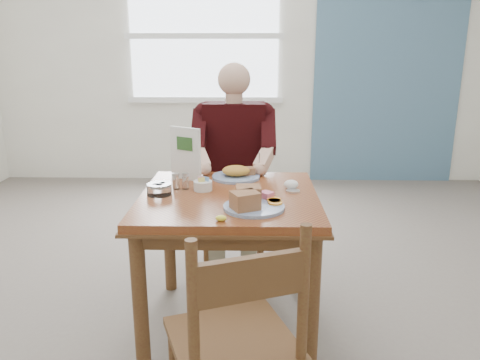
{
  "coord_description": "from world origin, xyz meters",
  "views": [
    {
      "loc": [
        0.11,
        -2.27,
        1.47
      ],
      "look_at": [
        0.06,
        0.0,
        0.83
      ],
      "focal_mm": 35.0,
      "sensor_mm": 36.0,
      "label": 1
    }
  ],
  "objects_px": {
    "chair_far": "(235,197)",
    "near_plate": "(251,201)",
    "diner": "(234,153)",
    "far_plate": "(237,173)",
    "chair_near": "(237,345)",
    "table": "(229,215)"
  },
  "relations": [
    {
      "from": "chair_far",
      "to": "near_plate",
      "type": "height_order",
      "value": "chair_far"
    },
    {
      "from": "chair_far",
      "to": "diner",
      "type": "bearing_deg",
      "value": -89.99
    },
    {
      "from": "near_plate",
      "to": "far_plate",
      "type": "height_order",
      "value": "near_plate"
    },
    {
      "from": "chair_far",
      "to": "diner",
      "type": "distance_m",
      "value": 0.34
    },
    {
      "from": "diner",
      "to": "near_plate",
      "type": "xyz_separation_m",
      "value": [
        0.11,
        -0.92,
        -0.03
      ]
    },
    {
      "from": "chair_near",
      "to": "diner",
      "type": "distance_m",
      "value": 1.62
    },
    {
      "from": "table",
      "to": "chair_near",
      "type": "bearing_deg",
      "value": -85.75
    },
    {
      "from": "chair_far",
      "to": "far_plate",
      "type": "distance_m",
      "value": 0.57
    },
    {
      "from": "chair_near",
      "to": "table",
      "type": "bearing_deg",
      "value": 94.25
    },
    {
      "from": "near_plate",
      "to": "far_plate",
      "type": "distance_m",
      "value": 0.54
    },
    {
      "from": "table",
      "to": "near_plate",
      "type": "height_order",
      "value": "near_plate"
    },
    {
      "from": "chair_far",
      "to": "diner",
      "type": "xyz_separation_m",
      "value": [
        0.0,
        -0.09,
        0.33
      ]
    },
    {
      "from": "chair_far",
      "to": "diner",
      "type": "relative_size",
      "value": 0.69
    },
    {
      "from": "table",
      "to": "chair_far",
      "type": "height_order",
      "value": "chair_far"
    },
    {
      "from": "table",
      "to": "diner",
      "type": "xyz_separation_m",
      "value": [
        0.0,
        0.71,
        0.17
      ]
    },
    {
      "from": "chair_far",
      "to": "near_plate",
      "type": "distance_m",
      "value": 1.06
    },
    {
      "from": "near_plate",
      "to": "diner",
      "type": "bearing_deg",
      "value": 96.94
    },
    {
      "from": "table",
      "to": "chair_near",
      "type": "xyz_separation_m",
      "value": [
        0.07,
        -0.88,
        -0.16
      ]
    },
    {
      "from": "chair_far",
      "to": "diner",
      "type": "height_order",
      "value": "diner"
    },
    {
      "from": "diner",
      "to": "near_plate",
      "type": "height_order",
      "value": "diner"
    },
    {
      "from": "chair_far",
      "to": "near_plate",
      "type": "relative_size",
      "value": 2.65
    },
    {
      "from": "chair_far",
      "to": "far_plate",
      "type": "xyz_separation_m",
      "value": [
        0.03,
        -0.48,
        0.3
      ]
    }
  ]
}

